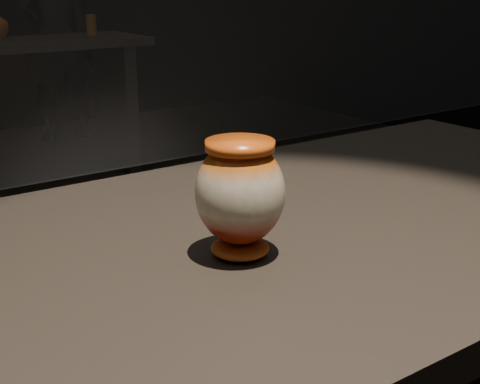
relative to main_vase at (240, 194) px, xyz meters
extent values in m
cube|color=black|center=(-0.03, 0.06, -0.12)|extent=(2.00, 0.80, 0.05)
ellipsoid|color=maroon|center=(0.00, 0.00, -0.08)|extent=(0.11, 0.11, 0.02)
ellipsoid|color=beige|center=(0.00, 0.00, 0.00)|extent=(0.16, 0.16, 0.15)
cylinder|color=#CB5D13|center=(0.00, 0.00, 0.07)|extent=(0.12, 0.12, 0.01)
cube|color=black|center=(1.42, 3.43, -0.57)|extent=(0.08, 0.50, 0.85)
cylinder|color=#9B4F16|center=(1.28, 3.44, -0.03)|extent=(0.07, 0.07, 0.13)
imported|color=black|center=(1.43, 4.47, -0.19)|extent=(0.60, 0.41, 1.60)
camera|label=1|loc=(-0.51, -0.71, 0.29)|focal=50.00mm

